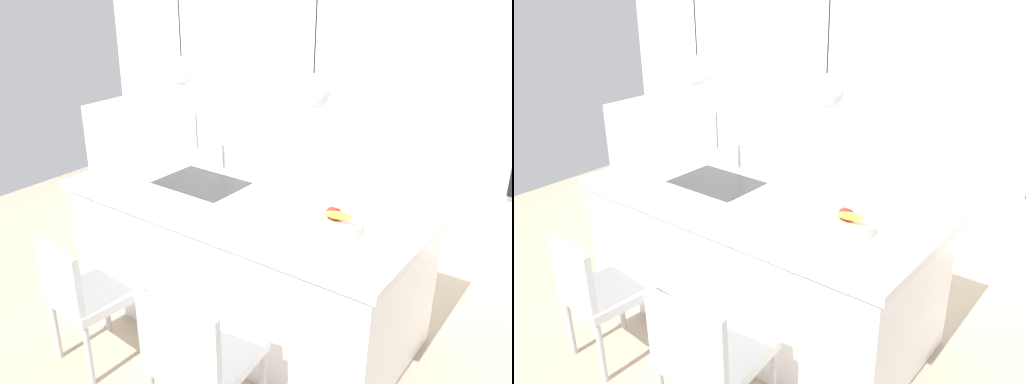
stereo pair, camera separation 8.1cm
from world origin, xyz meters
TOP-DOWN VIEW (x-y plane):
  - floor at (0.00, 0.00)m, footprint 6.60×6.60m
  - back_wall at (0.00, 1.65)m, footprint 6.00×0.10m
  - kitchen_island at (0.00, 0.00)m, footprint 2.30×1.05m
  - sink_basin at (-0.35, 0.00)m, footprint 0.56×0.40m
  - faucet at (-0.35, 0.21)m, footprint 0.02×0.17m
  - fruit_bowl at (0.70, -0.07)m, footprint 0.28×0.28m
  - side_counter at (-2.40, 1.28)m, footprint 1.10×0.60m
  - chair_near at (-0.46, -0.92)m, footprint 0.45×0.45m
  - chair_middle at (0.44, -0.93)m, footprint 0.51×0.52m
  - pendant_light_left at (-0.48, 0.00)m, footprint 0.19×0.19m
  - pendant_light_right at (0.48, 0.00)m, footprint 0.19×0.19m

SIDE VIEW (x-z plane):
  - floor at x=0.00m, z-range 0.00..0.00m
  - side_counter at x=-2.40m, z-range 0.00..0.84m
  - kitchen_island at x=0.00m, z-range 0.00..0.90m
  - chair_near at x=-0.46m, z-range 0.06..0.90m
  - chair_middle at x=0.44m, z-range 0.06..0.93m
  - sink_basin at x=-0.35m, z-range 0.89..0.90m
  - fruit_bowl at x=0.70m, z-range 0.87..1.01m
  - faucet at x=-0.35m, z-range 0.93..1.15m
  - back_wall at x=0.00m, z-range 0.00..2.60m
  - pendant_light_left at x=-0.48m, z-range 1.23..2.02m
  - pendant_light_right at x=0.48m, z-range 1.23..2.02m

